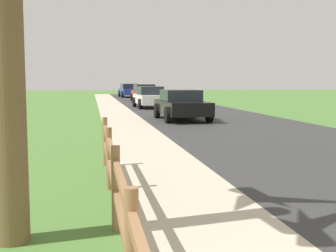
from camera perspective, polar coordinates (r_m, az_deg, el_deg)
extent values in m
plane|color=#497432|center=(26.85, -4.58, 1.86)|extent=(120.00, 120.00, 0.00)
cube|color=#313131|center=(29.35, 1.88, 2.23)|extent=(7.00, 66.00, 0.01)
cube|color=#BEAE97|center=(28.74, -10.92, 2.04)|extent=(6.00, 66.00, 0.01)
cube|color=#497432|center=(28.81, -13.91, 1.99)|extent=(5.00, 66.00, 0.00)
cylinder|color=#8F6441|center=(5.54, -6.74, -8.07)|extent=(0.11, 0.11, 1.08)
cylinder|color=#8F6441|center=(7.65, -7.63, -4.21)|extent=(0.11, 0.11, 1.08)
cylinder|color=#8F6441|center=(9.77, -8.13, -2.02)|extent=(0.11, 0.11, 1.08)
cube|color=#8F6441|center=(5.56, -6.73, -8.61)|extent=(0.07, 8.60, 0.09)
cube|color=#8F6441|center=(5.48, -6.78, -4.78)|extent=(0.07, 8.60, 0.09)
cylinder|color=brown|center=(5.31, -20.30, 10.78)|extent=(0.41, 0.41, 4.72)
cube|color=black|center=(21.00, 1.78, 2.44)|extent=(2.02, 4.54, 0.61)
cube|color=#1E232B|center=(21.19, 1.64, 4.00)|extent=(1.72, 2.09, 0.52)
cylinder|color=black|center=(22.19, -1.43, 1.99)|extent=(0.24, 0.74, 0.74)
cylinder|color=black|center=(22.59, 3.32, 2.05)|extent=(0.24, 0.74, 0.74)
cylinder|color=black|center=(19.46, -0.02, 1.44)|extent=(0.24, 0.74, 0.74)
cylinder|color=black|center=(19.92, 5.35, 1.52)|extent=(0.24, 0.74, 0.74)
cube|color=white|center=(30.49, -2.35, 3.49)|extent=(1.97, 4.32, 0.62)
cube|color=#1E232B|center=(30.44, -2.35, 4.60)|extent=(1.65, 2.14, 0.56)
cylinder|color=black|center=(31.65, -4.35, 3.10)|extent=(0.25, 0.70, 0.69)
cylinder|color=black|center=(31.95, -1.22, 3.14)|extent=(0.25, 0.70, 0.69)
cylinder|color=black|center=(29.05, -3.59, 2.86)|extent=(0.25, 0.70, 0.69)
cylinder|color=black|center=(29.38, -0.20, 2.90)|extent=(0.25, 0.70, 0.69)
cube|color=maroon|center=(39.74, -3.10, 4.08)|extent=(1.96, 4.73, 0.70)
cube|color=#1E232B|center=(39.76, -3.11, 4.99)|extent=(1.68, 2.59, 0.56)
cylinder|color=black|center=(41.07, -4.66, 3.71)|extent=(0.24, 0.67, 0.67)
cylinder|color=black|center=(41.33, -2.13, 3.74)|extent=(0.24, 0.67, 0.67)
cylinder|color=black|center=(38.19, -4.15, 3.55)|extent=(0.24, 0.67, 0.67)
cylinder|color=black|center=(38.47, -1.43, 3.59)|extent=(0.24, 0.67, 0.67)
cube|color=navy|center=(50.37, -5.02, 4.45)|extent=(2.16, 4.96, 0.65)
cube|color=#1E232B|center=(50.47, -5.04, 5.14)|extent=(1.81, 2.71, 0.57)
cylinder|color=black|center=(51.76, -6.29, 4.18)|extent=(0.26, 0.75, 0.74)
cylinder|color=black|center=(52.01, -4.20, 4.21)|extent=(0.26, 0.75, 0.74)
cylinder|color=black|center=(48.76, -5.89, 4.08)|extent=(0.26, 0.75, 0.74)
cylinder|color=black|center=(49.03, -3.67, 4.11)|extent=(0.26, 0.75, 0.74)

